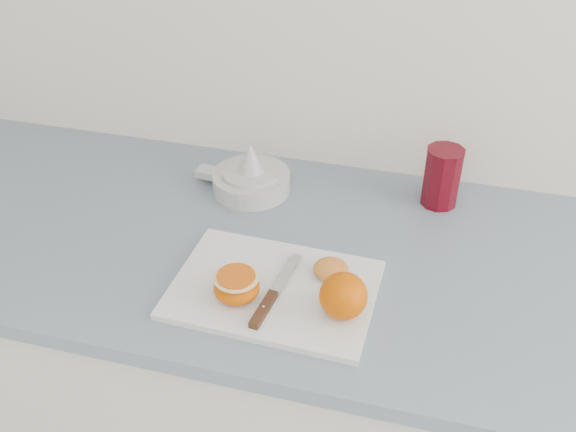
% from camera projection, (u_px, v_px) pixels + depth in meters
% --- Properties ---
extents(counter, '(2.27, 0.64, 0.89)m').
position_uv_depth(counter, '(333.00, 409.00, 1.41)').
color(counter, silver).
rests_on(counter, ground).
extents(cutting_board, '(0.34, 0.25, 0.01)m').
position_uv_depth(cutting_board, '(274.00, 289.00, 1.07)').
color(cutting_board, white).
rests_on(cutting_board, counter).
extents(whole_orange, '(0.08, 0.08, 0.08)m').
position_uv_depth(whole_orange, '(343.00, 296.00, 0.99)').
color(whole_orange, orange).
rests_on(whole_orange, cutting_board).
extents(half_orange, '(0.07, 0.07, 0.05)m').
position_uv_depth(half_orange, '(237.00, 286.00, 1.03)').
color(half_orange, orange).
rests_on(half_orange, cutting_board).
extents(squeezed_shell, '(0.06, 0.06, 0.03)m').
position_uv_depth(squeezed_shell, '(331.00, 269.00, 1.08)').
color(squeezed_shell, orange).
rests_on(squeezed_shell, cutting_board).
extents(paring_knife, '(0.04, 0.19, 0.01)m').
position_uv_depth(paring_knife, '(268.00, 302.00, 1.02)').
color(paring_knife, '#4F2C14').
rests_on(paring_knife, cutting_board).
extents(citrus_juicer, '(0.20, 0.16, 0.11)m').
position_uv_depth(citrus_juicer, '(250.00, 178.00, 1.31)').
color(citrus_juicer, silver).
rests_on(citrus_juicer, counter).
extents(red_tumbler, '(0.07, 0.07, 0.12)m').
position_uv_depth(red_tumbler, '(442.00, 179.00, 1.26)').
color(red_tumbler, '#5E0814').
rests_on(red_tumbler, counter).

